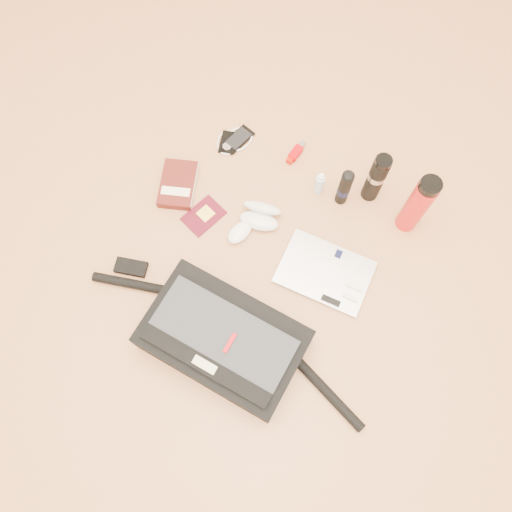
# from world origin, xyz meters

# --- Properties ---
(ground) EXTENTS (4.00, 4.00, 0.00)m
(ground) POSITION_xyz_m (0.00, 0.00, 0.00)
(ground) COLOR #B67A4C
(ground) RESTS_ON ground
(messenger_bag) EXTENTS (1.03, 0.32, 0.14)m
(messenger_bag) POSITION_xyz_m (0.04, -0.26, 0.06)
(messenger_bag) COLOR black
(messenger_bag) RESTS_ON ground
(laptop) EXTENTS (0.33, 0.25, 0.03)m
(laptop) POSITION_xyz_m (0.22, 0.13, 0.01)
(laptop) COLOR #A8A8AA
(laptop) RESTS_ON ground
(book) EXTENTS (0.19, 0.23, 0.04)m
(book) POSITION_xyz_m (-0.41, 0.16, 0.02)
(book) COLOR #49130F
(book) RESTS_ON ground
(passport) EXTENTS (0.14, 0.16, 0.01)m
(passport) POSITION_xyz_m (-0.27, 0.10, 0.00)
(passport) COLOR #470816
(passport) RESTS_ON ground
(mouse) EXTENTS (0.08, 0.12, 0.03)m
(mouse) POSITION_xyz_m (-0.12, 0.11, 0.02)
(mouse) COLOR white
(mouse) RESTS_ON ground
(sunglasses_case) EXTENTS (0.17, 0.15, 0.08)m
(sunglasses_case) POSITION_xyz_m (-0.09, 0.20, 0.03)
(sunglasses_case) COLOR silver
(sunglasses_case) RESTS_ON ground
(ipod) EXTENTS (0.11, 0.11, 0.01)m
(ipod) POSITION_xyz_m (-0.35, 0.41, 0.01)
(ipod) COLOR black
(ipod) RESTS_ON ground
(phone) EXTENTS (0.11, 0.13, 0.01)m
(phone) POSITION_xyz_m (-0.33, 0.44, 0.01)
(phone) COLOR black
(phone) RESTS_ON ground
(inhaler) EXTENTS (0.03, 0.11, 0.03)m
(inhaler) POSITION_xyz_m (-0.11, 0.50, 0.01)
(inhaler) COLOR #AD0006
(inhaler) RESTS_ON ground
(spray_bottle) EXTENTS (0.04, 0.04, 0.12)m
(spray_bottle) POSITION_xyz_m (0.04, 0.40, 0.05)
(spray_bottle) COLOR #A8CDE6
(spray_bottle) RESTS_ON ground
(aerosol_can) EXTENTS (0.06, 0.06, 0.19)m
(aerosol_can) POSITION_xyz_m (0.13, 0.42, 0.09)
(aerosol_can) COLOR black
(aerosol_can) RESTS_ON ground
(thermos_black) EXTENTS (0.07, 0.07, 0.24)m
(thermos_black) POSITION_xyz_m (0.21, 0.49, 0.12)
(thermos_black) COLOR black
(thermos_black) RESTS_ON ground
(thermos_red) EXTENTS (0.10, 0.10, 0.29)m
(thermos_red) POSITION_xyz_m (0.38, 0.45, 0.14)
(thermos_red) COLOR red
(thermos_red) RESTS_ON ground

